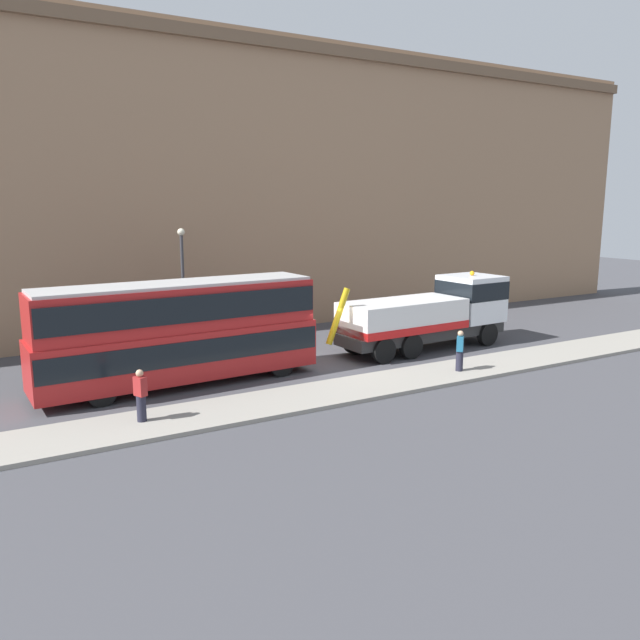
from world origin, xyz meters
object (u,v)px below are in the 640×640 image
Objects in this scene: double_decker_bus at (179,329)px; pedestrian_onlooker at (141,396)px; recovery_tow_truck at (431,313)px; pedestrian_bystander at (460,351)px; street_lamp at (183,276)px.

pedestrian_onlooker is at bearing -125.67° from double_decker_bus.
pedestrian_onlooker is (-15.06, -3.89, -0.77)m from recovery_tow_truck.
pedestrian_bystander is (13.04, -0.44, 0.00)m from pedestrian_onlooker.
recovery_tow_truck is 12.57m from double_decker_bus.
double_decker_bus is at bearing 24.89° from pedestrian_bystander.
pedestrian_onlooker is 1.00× the size of pedestrian_bystander.
recovery_tow_truck is at bearing -2.68° from double_decker_bus.
pedestrian_onlooker is 0.29× the size of street_lamp.
recovery_tow_truck is 5.96× the size of pedestrian_onlooker.
pedestrian_onlooker is at bearing 45.22° from pedestrian_bystander.
double_decker_bus reaches higher than pedestrian_onlooker.
recovery_tow_truck reaches higher than pedestrian_bystander.
recovery_tow_truck is 0.92× the size of double_decker_bus.
double_decker_bus is 1.91× the size of street_lamp.
street_lamp reaches higher than double_decker_bus.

